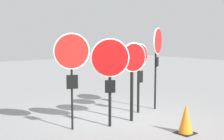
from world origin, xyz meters
name	(u,v)px	position (x,y,z in m)	size (l,w,h in m)	color
ground_plane	(124,118)	(0.00, 0.00, 0.00)	(40.00, 40.00, 0.00)	gray
stop_sign_0	(72,57)	(-1.64, 0.00, 1.74)	(0.79, 0.36, 2.32)	black
stop_sign_1	(110,65)	(-0.79, -0.37, 1.55)	(0.80, 0.54, 2.19)	black
stop_sign_2	(133,67)	(-0.01, -0.35, 1.45)	(0.76, 0.19, 2.08)	black
stop_sign_3	(140,65)	(0.76, 0.16, 1.41)	(0.66, 0.17, 2.01)	black
stop_sign_4	(157,48)	(1.49, 0.16, 1.87)	(0.72, 0.38, 2.48)	black
traffic_cone_0	(186,119)	(0.22, -1.89, 0.34)	(0.40, 0.40, 0.70)	black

